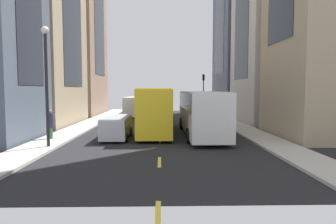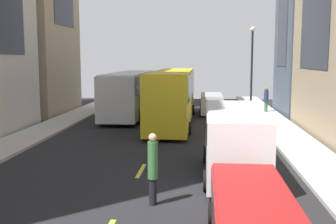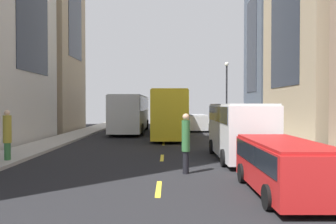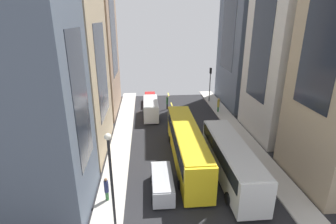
# 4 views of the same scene
# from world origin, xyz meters

# --- Properties ---
(ground_plane) EXTENTS (40.82, 40.82, 0.00)m
(ground_plane) POSITION_xyz_m (0.00, 0.00, 0.00)
(ground_plane) COLOR black
(sidewalk_west) EXTENTS (2.31, 44.00, 0.15)m
(sidewalk_west) POSITION_xyz_m (-7.25, 0.00, 0.07)
(sidewalk_west) COLOR #B2ADA3
(sidewalk_west) RESTS_ON ground
(sidewalk_east) EXTENTS (2.31, 44.00, 0.15)m
(sidewalk_east) POSITION_xyz_m (7.25, 0.00, 0.07)
(sidewalk_east) COLOR #B2ADA3
(sidewalk_east) RESTS_ON ground
(lane_stripe_0) EXTENTS (0.16, 2.00, 0.01)m
(lane_stripe_0) POSITION_xyz_m (0.00, -21.00, 0.01)
(lane_stripe_0) COLOR yellow
(lane_stripe_0) RESTS_ON ground
(lane_stripe_1) EXTENTS (0.16, 2.00, 0.01)m
(lane_stripe_1) POSITION_xyz_m (0.00, -15.00, 0.01)
(lane_stripe_1) COLOR yellow
(lane_stripe_1) RESTS_ON ground
(lane_stripe_2) EXTENTS (0.16, 2.00, 0.01)m
(lane_stripe_2) POSITION_xyz_m (0.00, -9.00, 0.01)
(lane_stripe_2) COLOR yellow
(lane_stripe_2) RESTS_ON ground
(lane_stripe_3) EXTENTS (0.16, 2.00, 0.01)m
(lane_stripe_3) POSITION_xyz_m (0.00, -3.00, 0.01)
(lane_stripe_3) COLOR yellow
(lane_stripe_3) RESTS_ON ground
(lane_stripe_4) EXTENTS (0.16, 2.00, 0.01)m
(lane_stripe_4) POSITION_xyz_m (0.00, 3.00, 0.01)
(lane_stripe_4) COLOR yellow
(lane_stripe_4) RESTS_ON ground
(lane_stripe_5) EXTENTS (0.16, 2.00, 0.01)m
(lane_stripe_5) POSITION_xyz_m (0.00, 9.00, 0.01)
(lane_stripe_5) COLOR yellow
(lane_stripe_5) RESTS_ON ground
(building_west_0) EXTENTS (7.15, 11.37, 26.26)m
(building_west_0) POSITION_xyz_m (-12.15, -14.56, 13.13)
(building_west_0) COLOR #4C5666
(building_west_0) RESTS_ON ground
(building_west_1) EXTENTS (8.02, 9.48, 20.65)m
(building_west_1) POSITION_xyz_m (-12.58, -2.57, 10.33)
(building_west_1) COLOR beige
(building_west_1) RESTS_ON ground
(building_east_0) EXTENTS (7.99, 11.48, 24.86)m
(building_east_0) POSITION_xyz_m (12.56, -13.25, 12.43)
(building_east_0) COLOR #937760
(building_east_0) RESTS_ON ground
(building_east_1) EXTENTS (7.61, 10.70, 17.04)m
(building_east_1) POSITION_xyz_m (12.37, -0.59, 8.52)
(building_east_1) COLOR tan
(building_east_1) RESTS_ON ground
(building_east_2) EXTENTS (7.30, 7.04, 16.89)m
(building_east_2) POSITION_xyz_m (12.22, 8.92, 8.45)
(building_east_2) COLOR #4C5666
(building_east_2) RESTS_ON ground
(city_bus_white) EXTENTS (2.80, 11.54, 3.35)m
(city_bus_white) POSITION_xyz_m (-3.14, 6.39, 2.01)
(city_bus_white) COLOR silver
(city_bus_white) RESTS_ON ground
(streetcar_yellow) EXTENTS (2.70, 14.03, 3.59)m
(streetcar_yellow) POSITION_xyz_m (0.38, 3.36, 2.12)
(streetcar_yellow) COLOR yellow
(streetcar_yellow) RESTS_ON ground
(delivery_van_white) EXTENTS (2.25, 6.11, 2.58)m
(delivery_van_white) POSITION_xyz_m (3.59, -9.39, 1.52)
(delivery_van_white) COLOR white
(delivery_van_white) RESTS_ON ground
(car_silver_0) EXTENTS (1.87, 4.63, 1.58)m
(car_silver_0) POSITION_xyz_m (3.10, 8.01, 0.94)
(car_silver_0) COLOR #B7BABF
(car_silver_0) RESTS_ON ground
(car_red_1) EXTENTS (1.90, 4.69, 1.51)m
(car_red_1) POSITION_xyz_m (3.55, -15.61, 0.89)
(car_red_1) COLOR red
(car_red_1) RESTS_ON ground
(pedestrian_crossing_near) EXTENTS (0.31, 0.31, 2.21)m
(pedestrian_crossing_near) POSITION_xyz_m (0.94, -12.72, 1.20)
(pedestrian_crossing_near) COLOR black
(pedestrian_crossing_near) RESTS_ON ground
(pedestrian_crossing_mid) EXTENTS (0.35, 0.35, 1.97)m
(pedestrian_crossing_mid) POSITION_xyz_m (7.49, 8.83, 1.20)
(pedestrian_crossing_mid) COLOR #336B38
(pedestrian_crossing_mid) RESTS_ON ground
(pedestrian_walking_far) EXTENTS (0.35, 0.35, 2.17)m
(pedestrian_walking_far) POSITION_xyz_m (-6.64, -10.52, 1.30)
(pedestrian_walking_far) COLOR #336B38
(pedestrian_walking_far) RESTS_ON ground
(traffic_light_near_corner) EXTENTS (0.32, 0.44, 5.71)m
(traffic_light_near_corner) POSITION_xyz_m (-6.49, -15.72, 4.13)
(traffic_light_near_corner) COLOR black
(traffic_light_near_corner) RESTS_ON ground
(streetlamp_near) EXTENTS (0.44, 0.44, 6.97)m
(streetlamp_near) POSITION_xyz_m (6.59, 11.61, 4.43)
(streetlamp_near) COLOR black
(streetlamp_near) RESTS_ON ground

